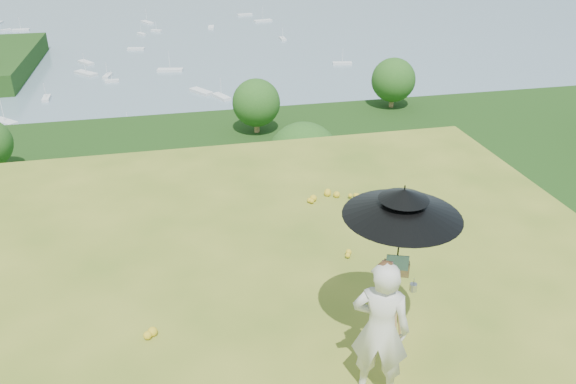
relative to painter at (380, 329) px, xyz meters
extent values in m
plane|color=#546F1F|center=(-1.74, 1.15, -0.92)|extent=(14.00, 14.00, 0.00)
cube|color=#17340E|center=(-1.74, 36.15, -29.92)|extent=(140.00, 56.00, 22.00)
cube|color=gray|center=(-1.74, 76.15, -36.92)|extent=(170.00, 28.00, 8.00)
plane|color=slate|center=(-1.74, 241.15, -34.92)|extent=(700.00, 700.00, 0.00)
imported|color=beige|center=(0.00, 0.00, 0.00)|extent=(0.79, 0.70, 1.83)
camera|label=1|loc=(-2.09, -4.62, 4.28)|focal=35.00mm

